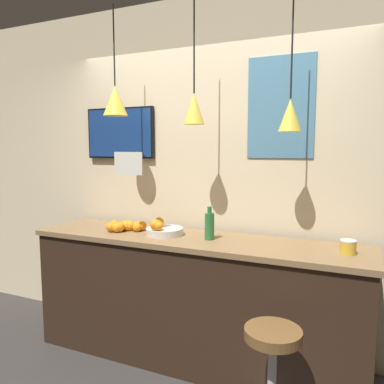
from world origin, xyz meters
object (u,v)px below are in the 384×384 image
object	(u,v)px
bar_stool	(272,373)
spread_jar	(348,247)
juice_bottle	(209,226)
mounted_tv	(120,133)
fruit_bowl	(163,230)

from	to	relation	value
bar_stool	spread_jar	bearing A→B (deg)	57.70
juice_bottle	mounted_tv	distance (m)	1.29
fruit_bowl	mounted_tv	world-z (taller)	mounted_tv
bar_stool	fruit_bowl	world-z (taller)	fruit_bowl
spread_jar	mounted_tv	xyz separation A→B (m)	(-1.97, 0.35, 0.77)
fruit_bowl	juice_bottle	size ratio (longest dim) A/B	1.18
fruit_bowl	spread_jar	size ratio (longest dim) A/B	2.91
bar_stool	juice_bottle	world-z (taller)	juice_bottle
bar_stool	mounted_tv	xyz separation A→B (m)	(-1.62, 0.91, 1.39)
juice_bottle	spread_jar	size ratio (longest dim) A/B	2.47
bar_stool	spread_jar	xyz separation A→B (m)	(0.36, 0.56, 0.63)
fruit_bowl	mounted_tv	bearing A→B (deg)	150.15
juice_bottle	mounted_tv	size ratio (longest dim) A/B	0.36
fruit_bowl	spread_jar	bearing A→B (deg)	0.56
bar_stool	fruit_bowl	xyz separation A→B (m)	(-0.98, 0.55, 0.62)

